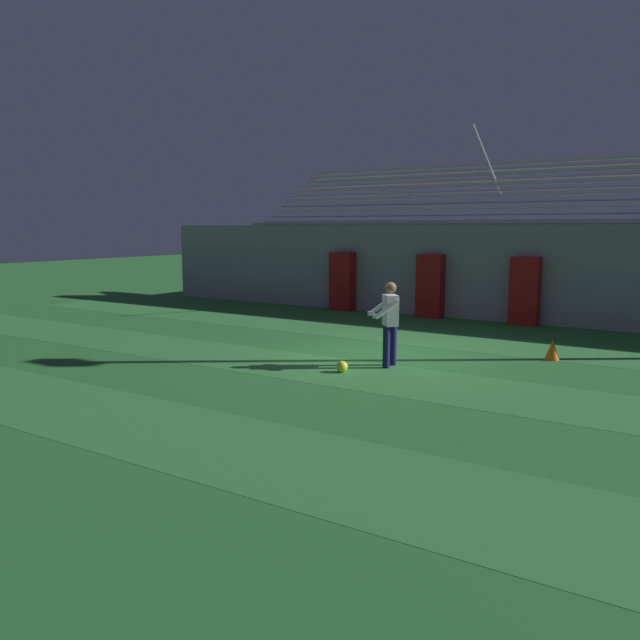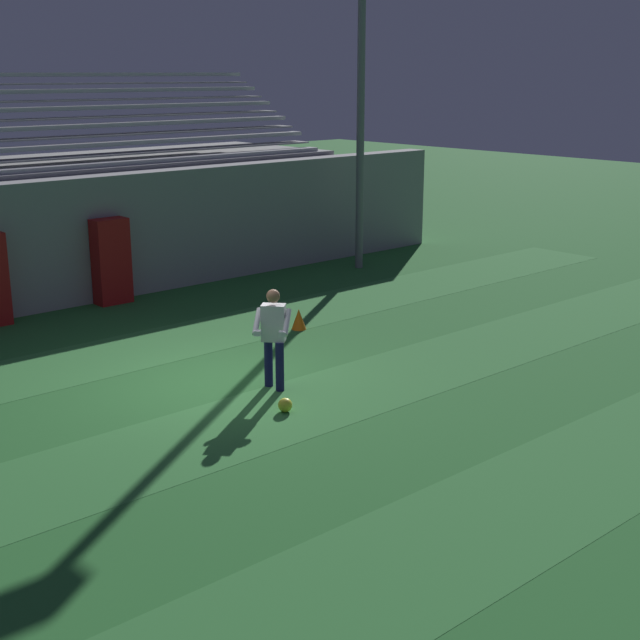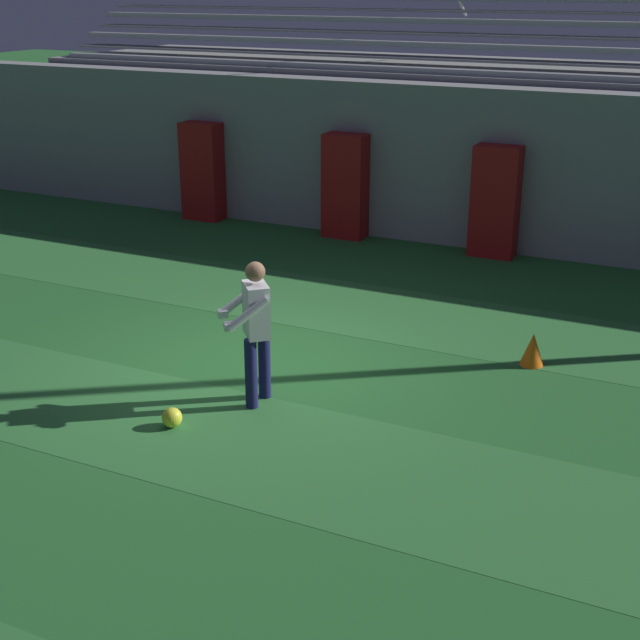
{
  "view_description": "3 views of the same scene",
  "coord_description": "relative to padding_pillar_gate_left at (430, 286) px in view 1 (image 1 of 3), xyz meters",
  "views": [
    {
      "loc": [
        5.86,
        -11.73,
        2.72
      ],
      "look_at": [
        -0.64,
        -1.49,
        0.91
      ],
      "focal_mm": 35.0,
      "sensor_mm": 36.0,
      "label": 1
    },
    {
      "loc": [
        -8.05,
        -11.63,
        5.0
      ],
      "look_at": [
        1.36,
        -1.08,
        1.07
      ],
      "focal_mm": 50.0,
      "sensor_mm": 36.0,
      "label": 2
    },
    {
      "loc": [
        5.17,
        -8.79,
        4.52
      ],
      "look_at": [
        1.07,
        -0.26,
        0.88
      ],
      "focal_mm": 50.0,
      "sensor_mm": 36.0,
      "label": 3
    }
  ],
  "objects": [
    {
      "name": "ground_plane",
      "position": [
        1.41,
        -5.95,
        -0.95
      ],
      "size": [
        80.0,
        80.0,
        0.0
      ],
      "primitive_type": "plane",
      "color": "#286B2D"
    },
    {
      "name": "turf_stripe_near",
      "position": [
        1.41,
        -11.95,
        -0.95
      ],
      "size": [
        28.0,
        2.12,
        0.01
      ],
      "primitive_type": "cube",
      "color": "#337A38",
      "rests_on": "ground"
    },
    {
      "name": "turf_stripe_mid",
      "position": [
        1.41,
        -7.7,
        -0.95
      ],
      "size": [
        28.0,
        2.12,
        0.01
      ],
      "primitive_type": "cube",
      "color": "#337A38",
      "rests_on": "ground"
    },
    {
      "name": "turf_stripe_far",
      "position": [
        1.41,
        -3.46,
        -0.95
      ],
      "size": [
        28.0,
        2.12,
        0.01
      ],
      "primitive_type": "cube",
      "color": "#337A38",
      "rests_on": "ground"
    },
    {
      "name": "back_wall",
      "position": [
        1.41,
        0.55,
        0.45
      ],
      "size": [
        24.0,
        0.6,
        2.8
      ],
      "primitive_type": "cube",
      "color": "gray",
      "rests_on": "ground"
    },
    {
      "name": "padding_pillar_gate_left",
      "position": [
        0.0,
        0.0,
        0.0
      ],
      "size": [
        0.78,
        0.44,
        1.91
      ],
      "primitive_type": "cube",
      "color": "maroon",
      "rests_on": "ground"
    },
    {
      "name": "padding_pillar_gate_right",
      "position": [
        2.81,
        0.0,
        0.0
      ],
      "size": [
        0.78,
        0.44,
        1.91
      ],
      "primitive_type": "cube",
      "color": "maroon",
      "rests_on": "ground"
    },
    {
      "name": "padding_pillar_far_left",
      "position": [
        -3.09,
        0.0,
        0.0
      ],
      "size": [
        0.78,
        0.44,
        1.91
      ],
      "primitive_type": "cube",
      "color": "maroon",
      "rests_on": "ground"
    },
    {
      "name": "bleacher_stand",
      "position": [
        1.41,
        3.24,
        0.56
      ],
      "size": [
        18.0,
        4.75,
        5.83
      ],
      "color": "gray",
      "rests_on": "ground"
    },
    {
      "name": "goalkeeper",
      "position": [
        1.96,
        -6.8,
        -0.0
      ],
      "size": [
        0.74,
        0.74,
        1.67
      ],
      "color": "#19194C",
      "rests_on": "ground"
    },
    {
      "name": "soccer_ball",
      "position": [
        1.43,
        -7.72,
        -0.84
      ],
      "size": [
        0.22,
        0.22,
        0.22
      ],
      "primitive_type": "sphere",
      "color": "yellow",
      "rests_on": "ground"
    },
    {
      "name": "traffic_cone",
      "position": [
        4.54,
        -4.4,
        -0.74
      ],
      "size": [
        0.3,
        0.3,
        0.42
      ],
      "primitive_type": "cone",
      "color": "orange",
      "rests_on": "ground"
    }
  ]
}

